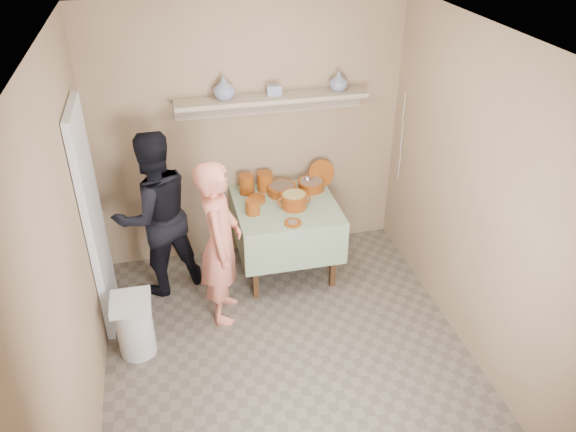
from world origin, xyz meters
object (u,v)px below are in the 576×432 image
object	(u,v)px
serving_table	(286,214)
cazuela_rice	(294,199)
trash_bin	(135,326)
person_cook	(220,243)
person_helper	(155,214)

from	to	relation	value
serving_table	cazuela_rice	world-z (taller)	cazuela_rice
serving_table	trash_bin	distance (m)	1.75
person_cook	serving_table	xyz separation A→B (m)	(0.70, 0.54, -0.12)
person_cook	person_helper	xyz separation A→B (m)	(-0.53, 0.54, 0.04)
cazuela_rice	serving_table	bearing A→B (deg)	126.55
person_helper	cazuela_rice	world-z (taller)	person_helper
serving_table	person_helper	bearing A→B (deg)	179.99
person_helper	trash_bin	bearing A→B (deg)	52.49
person_cook	serving_table	bearing A→B (deg)	-41.17
person_helper	serving_table	size ratio (longest dim) A/B	1.66
trash_bin	person_cook	bearing A→B (deg)	23.30
person_helper	cazuela_rice	size ratio (longest dim) A/B	4.89
person_cook	trash_bin	size ratio (longest dim) A/B	2.74
person_cook	serving_table	world-z (taller)	person_cook
person_helper	cazuela_rice	bearing A→B (deg)	154.77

